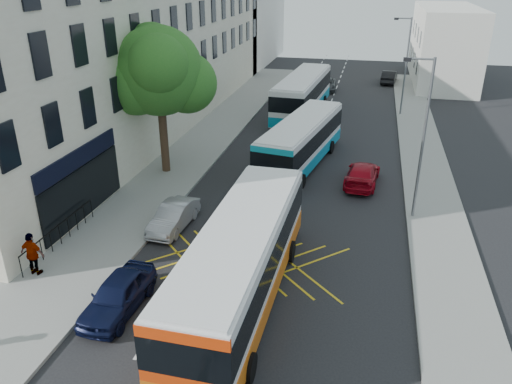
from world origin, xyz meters
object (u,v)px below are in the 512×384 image
Objects in this scene: bus_near at (241,261)px; parked_car_silver at (174,217)px; distant_car_grey at (326,84)px; distant_car_dark at (389,77)px; bus_mid at (301,142)px; lamp_far at (405,62)px; parked_car_blue at (118,295)px; pedestrian_far at (33,254)px; red_hatchback at (362,174)px; lamp_near at (422,132)px; bus_far at (303,94)px; street_tree at (158,72)px.

bus_near is 6.94m from parked_car_silver.
distant_car_dark is at bearing 34.20° from distant_car_grey.
bus_mid is 2.56× the size of distant_car_grey.
lamp_far reaches higher than parked_car_blue.
bus_mid reaches higher than pedestrian_far.
parked_car_silver is 11.73m from red_hatchback.
distant_car_grey is (-7.20, 28.37, -4.01)m from lamp_near.
bus_mid is 17.73m from pedestrian_far.
parked_car_silver is at bearing 95.20° from parked_car_blue.
bus_near is 13.31m from red_hatchback.
bus_far is 3.24× the size of parked_car_silver.
bus_mid is (-6.64, 6.21, -3.01)m from lamp_near.
bus_far is 3.06× the size of parked_car_blue.
street_tree is at bearing 168.60° from lamp_near.
bus_far is at bearing -169.88° from lamp_far.
bus_near is 4.76m from parked_car_blue.
bus_far is 6.42× the size of pedestrian_far.
parked_car_blue is 4.60m from pedestrian_far.
bus_mid is at bearing -78.11° from bus_far.
bus_near is 27.29m from bus_far.
lamp_far is at bearing 67.85° from parked_car_silver.
bus_near is 42.58m from distant_car_dark.
lamp_near reaches higher than bus_near.
bus_near reaches higher than parked_car_silver.
street_tree is 33.96m from distant_car_dark.
distant_car_dark is at bearing 91.26° from lamp_near.
bus_far is at bearing 94.19° from bus_near.
street_tree reaches higher than bus_far.
bus_mid reaches higher than distant_car_dark.
bus_near is at bearing -172.15° from pedestrian_far.
parked_car_silver is at bearing -94.03° from bus_far.
parked_car_silver is 38.72m from distant_car_dark.
lamp_far is at bearing 90.00° from lamp_near.
lamp_near is (14.71, -2.97, -1.68)m from street_tree.
lamp_near reaches higher than parked_car_blue.
pedestrian_far is (-15.51, -9.13, -3.51)m from lamp_near.
lamp_near is at bearing 53.13° from bus_near.
bus_far reaches higher than distant_car_dark.
street_tree is 13.37m from red_hatchback.
parked_car_blue is 0.92× the size of distant_car_grey.
parked_car_blue is at bearing 169.53° from pedestrian_far.
lamp_far reaches higher than bus_mid.
red_hatchback is at bearing 4.29° from street_tree.
parked_car_silver reaches higher than distant_car_grey.
bus_mid is 2.65× the size of distant_car_dark.
pedestrian_far is at bearing -149.53° from lamp_near.
pedestrian_far reaches higher than distant_car_grey.
street_tree is 1.10× the size of lamp_near.
pedestrian_far reaches higher than parked_car_silver.
distant_car_grey is at bearing 43.96° from distant_car_dark.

